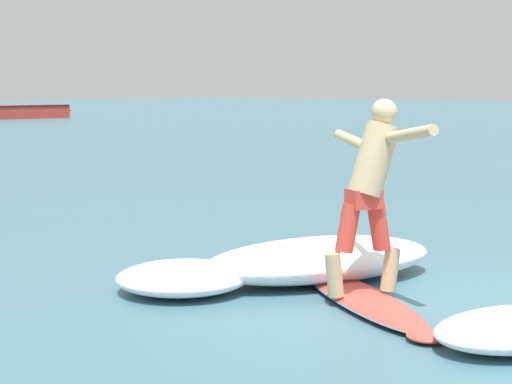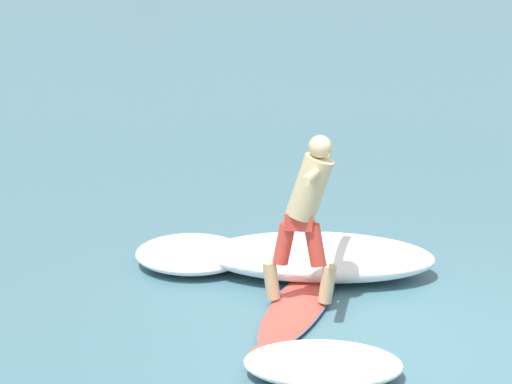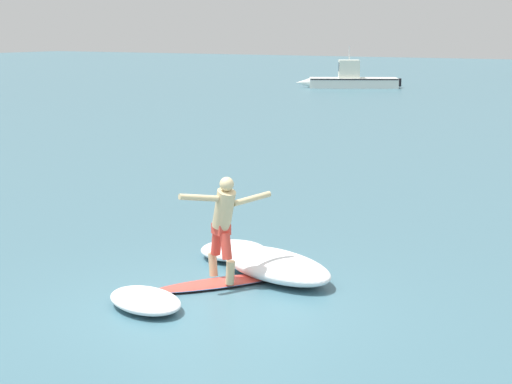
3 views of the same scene
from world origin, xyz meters
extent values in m
plane|color=#437080|center=(0.00, 0.00, 0.00)|extent=(200.00, 200.00, 0.00)
ellipsoid|color=#DC4B3F|center=(-0.47, 0.96, 0.04)|extent=(1.64, 2.15, 0.08)
ellipsoid|color=#DC4B3F|center=(-1.09, 0.01, 0.04)|extent=(0.40, 0.41, 0.07)
ellipsoid|color=#2870B2|center=(-0.47, 0.96, 0.04)|extent=(1.66, 2.16, 0.04)
cone|color=black|center=(0.03, 1.73, -0.06)|extent=(0.07, 0.07, 0.14)
cone|color=black|center=(-0.17, 1.67, -0.06)|extent=(0.07, 0.07, 0.14)
cone|color=black|center=(0.06, 1.52, -0.06)|extent=(0.07, 0.07, 0.14)
cylinder|color=tan|center=(-0.23, 0.84, 0.26)|extent=(0.21, 0.19, 0.38)
cylinder|color=#D74134|center=(-0.34, 0.90, 0.64)|extent=(0.26, 0.23, 0.41)
cylinder|color=tan|center=(-0.71, 1.08, 0.26)|extent=(0.21, 0.19, 0.38)
cylinder|color=#D74134|center=(-0.60, 1.03, 0.64)|extent=(0.26, 0.23, 0.41)
cube|color=#D74134|center=(-0.47, 0.96, 0.88)|extent=(0.32, 0.30, 0.16)
cylinder|color=tan|center=(-0.39, 0.92, 1.20)|extent=(0.52, 0.45, 0.65)
sphere|color=tan|center=(-0.31, 0.88, 1.59)|extent=(0.21, 0.21, 0.21)
cylinder|color=tan|center=(-0.13, 1.30, 1.32)|extent=(0.39, 0.60, 0.20)
cylinder|color=tan|center=(-0.54, 0.49, 1.43)|extent=(0.37, 0.60, 0.19)
cube|color=white|center=(-17.45, 42.15, 0.32)|extent=(5.95, 4.46, 0.64)
cone|color=white|center=(-20.31, 40.57, 0.32)|extent=(1.19, 1.05, 0.64)
cube|color=black|center=(-17.45, 42.15, 0.59)|extent=(5.92, 4.48, 0.08)
cube|color=silver|center=(-17.71, 42.00, 1.22)|extent=(1.86, 1.91, 1.16)
cube|color=#232D38|center=(-18.30, 41.67, 1.36)|extent=(0.59, 1.03, 0.58)
cylinder|color=silver|center=(-17.71, 42.00, 2.26)|extent=(0.06, 0.06, 0.90)
cube|color=black|center=(-14.83, 43.59, 0.35)|extent=(0.42, 0.45, 0.52)
ellipsoid|color=white|center=(-1.17, 2.38, 0.13)|extent=(1.59, 1.57, 0.26)
ellipsoid|color=white|center=(-0.76, -0.52, 0.12)|extent=(1.54, 1.28, 0.24)
ellipsoid|color=white|center=(0.01, 1.76, 0.19)|extent=(2.60, 1.92, 0.38)
camera|label=1|loc=(-6.33, -2.90, 1.79)|focal=60.00mm
camera|label=2|loc=(-3.91, -9.12, 4.38)|focal=85.00mm
camera|label=3|loc=(6.48, -9.43, 3.84)|focal=60.00mm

